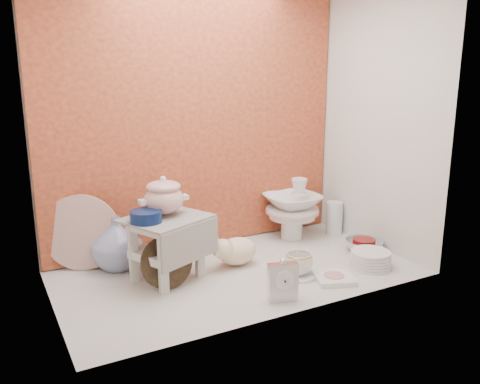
# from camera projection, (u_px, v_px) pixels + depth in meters

# --- Properties ---
(ground) EXTENTS (1.80, 1.80, 0.00)m
(ground) POSITION_uv_depth(u_px,v_px,m) (238.00, 272.00, 2.53)
(ground) COLOR silver
(ground) RESTS_ON ground
(niche_shell) EXTENTS (1.86, 1.03, 1.53)m
(niche_shell) POSITION_uv_depth(u_px,v_px,m) (221.00, 87.00, 2.47)
(niche_shell) COLOR #CA6732
(niche_shell) RESTS_ON ground
(step_stool) EXTENTS (0.48, 0.45, 0.32)m
(step_stool) POSITION_uv_depth(u_px,v_px,m) (167.00, 248.00, 2.42)
(step_stool) COLOR silver
(step_stool) RESTS_ON ground
(soup_tureen) EXTENTS (0.27, 0.27, 0.20)m
(soup_tureen) POSITION_uv_depth(u_px,v_px,m) (164.00, 195.00, 2.40)
(soup_tureen) COLOR white
(soup_tureen) RESTS_ON step_stool
(cobalt_bowl) EXTENTS (0.18, 0.18, 0.06)m
(cobalt_bowl) POSITION_uv_depth(u_px,v_px,m) (146.00, 216.00, 2.30)
(cobalt_bowl) COLOR #091A47
(cobalt_bowl) RESTS_ON step_stool
(floral_platter) EXTENTS (0.38, 0.21, 0.40)m
(floral_platter) POSITION_uv_depth(u_px,v_px,m) (81.00, 233.00, 2.53)
(floral_platter) COLOR white
(floral_platter) RESTS_ON ground
(blue_white_vase) EXTENTS (0.34, 0.34, 0.28)m
(blue_white_vase) POSITION_uv_depth(u_px,v_px,m) (117.00, 243.00, 2.56)
(blue_white_vase) COLOR white
(blue_white_vase) RESTS_ON ground
(lacquer_tray) EXTENTS (0.26, 0.09, 0.25)m
(lacquer_tray) POSITION_uv_depth(u_px,v_px,m) (167.00, 262.00, 2.34)
(lacquer_tray) COLOR black
(lacquer_tray) RESTS_ON ground
(mantel_clock) EXTENTS (0.14, 0.08, 0.20)m
(mantel_clock) POSITION_uv_depth(u_px,v_px,m) (283.00, 280.00, 2.20)
(mantel_clock) COLOR silver
(mantel_clock) RESTS_ON ground
(plush_pig) EXTENTS (0.29, 0.22, 0.16)m
(plush_pig) POSITION_uv_depth(u_px,v_px,m) (237.00, 251.00, 2.61)
(plush_pig) COLOR beige
(plush_pig) RESTS_ON ground
(teacup_saucer) EXTENTS (0.23, 0.23, 0.01)m
(teacup_saucer) POSITION_uv_depth(u_px,v_px,m) (298.00, 275.00, 2.49)
(teacup_saucer) COLOR white
(teacup_saucer) RESTS_ON ground
(gold_rim_teacup) EXTENTS (0.15, 0.15, 0.11)m
(gold_rim_teacup) POSITION_uv_depth(u_px,v_px,m) (299.00, 264.00, 2.47)
(gold_rim_teacup) COLOR white
(gold_rim_teacup) RESTS_ON teacup_saucer
(lattice_dish) EXTENTS (0.24, 0.24, 0.03)m
(lattice_dish) POSITION_uv_depth(u_px,v_px,m) (334.00, 278.00, 2.43)
(lattice_dish) COLOR white
(lattice_dish) RESTS_ON ground
(dinner_plate_stack) EXTENTS (0.23, 0.23, 0.09)m
(dinner_plate_stack) POSITION_uv_depth(u_px,v_px,m) (370.00, 259.00, 2.59)
(dinner_plate_stack) COLOR white
(dinner_plate_stack) RESTS_ON ground
(crystal_bowl) EXTENTS (0.28, 0.28, 0.07)m
(crystal_bowl) POSITION_uv_depth(u_px,v_px,m) (364.00, 246.00, 2.83)
(crystal_bowl) COLOR silver
(crystal_bowl) RESTS_ON ground
(clear_glass_vase) EXTENTS (0.11, 0.11, 0.21)m
(clear_glass_vase) POSITION_uv_depth(u_px,v_px,m) (334.00, 218.00, 3.13)
(clear_glass_vase) COLOR silver
(clear_glass_vase) RESTS_ON ground
(porcelain_tower) EXTENTS (0.33, 0.33, 0.38)m
(porcelain_tower) POSITION_uv_depth(u_px,v_px,m) (292.00, 209.00, 3.02)
(porcelain_tower) COLOR white
(porcelain_tower) RESTS_ON ground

